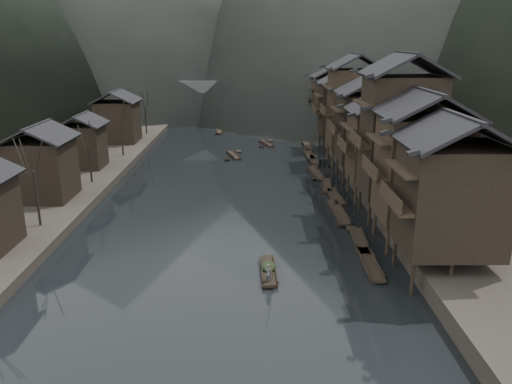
{
  "coord_description": "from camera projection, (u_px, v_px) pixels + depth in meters",
  "views": [
    {
      "loc": [
        2.62,
        -43.1,
        17.96
      ],
      "look_at": [
        2.91,
        7.03,
        2.5
      ],
      "focal_mm": 35.0,
      "sensor_mm": 36.0,
      "label": 1
    }
  ],
  "objects": [
    {
      "name": "boatman",
      "position": [
        268.0,
        270.0,
        37.61
      ],
      "size": [
        0.66,
        0.54,
        1.55
      ],
      "primitive_type": "imported",
      "rotation": [
        0.0,
        0.0,
        2.79
      ],
      "color": "#525254",
      "rests_on": "hero_sampan"
    },
    {
      "name": "left_houses",
      "position": [
        73.0,
        139.0,
        63.9
      ],
      "size": [
        8.1,
        53.2,
        8.73
      ],
      "color": "black",
      "rests_on": "left_bank"
    },
    {
      "name": "stone_bridge",
      "position": [
        242.0,
        97.0,
        113.76
      ],
      "size": [
        40.0,
        6.0,
        9.0
      ],
      "color": "#4C4C4F",
      "rests_on": "ground"
    },
    {
      "name": "bamboo_pole",
      "position": [
        271.0,
        239.0,
        36.86
      ],
      "size": [
        0.79,
        2.4,
        3.59
      ],
      "primitive_type": "cylinder",
      "rotation": [
        0.6,
        0.0,
        -0.3
      ],
      "color": "#8C7A51",
      "rests_on": "boatman"
    },
    {
      "name": "midriver_boats",
      "position": [
        238.0,
        136.0,
        94.76
      ],
      "size": [
        11.25,
        42.13,
        0.45
      ],
      "color": "black",
      "rests_on": "water"
    },
    {
      "name": "bare_trees",
      "position": [
        89.0,
        137.0,
        59.59
      ],
      "size": [
        3.86,
        61.62,
        7.72
      ],
      "color": "black",
      "rests_on": "left_bank"
    },
    {
      "name": "right_bank",
      "position": [
        444.0,
        144.0,
        84.61
      ],
      "size": [
        40.0,
        200.0,
        1.8
      ],
      "primitive_type": "cube",
      "color": "#2D2823",
      "rests_on": "ground"
    },
    {
      "name": "left_bank",
      "position": [
        31.0,
        146.0,
        84.31
      ],
      "size": [
        40.0,
        200.0,
        1.2
      ],
      "primitive_type": "cube",
      "color": "#2D2823",
      "rests_on": "ground"
    },
    {
      "name": "hero_sampan",
      "position": [
        268.0,
        271.0,
        39.76
      ],
      "size": [
        1.32,
        5.56,
        0.44
      ],
      "color": "black",
      "rests_on": "water"
    },
    {
      "name": "stilt_houses",
      "position": [
        371.0,
        115.0,
        62.06
      ],
      "size": [
        9.0,
        67.6,
        16.93
      ],
      "color": "black",
      "rests_on": "ground"
    },
    {
      "name": "cargo_heap",
      "position": [
        268.0,
        263.0,
        39.83
      ],
      "size": [
        1.22,
        1.6,
        0.73
      ],
      "primitive_type": "ellipsoid",
      "color": "black",
      "rests_on": "hero_sampan"
    },
    {
      "name": "water",
      "position": [
        225.0,
        240.0,
        46.46
      ],
      "size": [
        300.0,
        300.0,
        0.0
      ],
      "primitive_type": "plane",
      "color": "black",
      "rests_on": "ground"
    },
    {
      "name": "moored_sampans",
      "position": [
        317.0,
        167.0,
        72.01
      ],
      "size": [
        2.85,
        72.28,
        0.47
      ],
      "color": "black",
      "rests_on": "water"
    }
  ]
}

